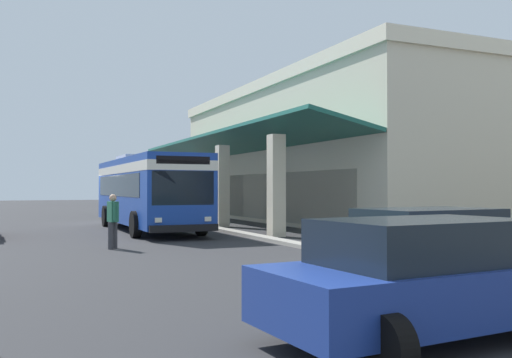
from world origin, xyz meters
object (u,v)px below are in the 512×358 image
object	(u,v)px
parked_sedan_blue	(432,278)
potted_palm	(189,207)
transit_bus	(147,188)
parked_sedan_green	(435,247)
pedestrian	(113,218)

from	to	relation	value
parked_sedan_blue	potted_palm	xyz separation A→B (m)	(-26.72, 4.98, -0.01)
potted_palm	transit_bus	bearing A→B (deg)	-28.88
transit_bus	potted_palm	size ratio (longest dim) A/B	4.38
parked_sedan_green	parked_sedan_blue	bearing A→B (deg)	-41.78
transit_bus	pedestrian	size ratio (longest dim) A/B	6.78
transit_bus	pedestrian	xyz separation A→B (m)	(7.13, -2.63, -0.92)
transit_bus	potted_palm	bearing A→B (deg)	151.12
transit_bus	parked_sedan_green	xyz separation A→B (m)	(16.27, 1.73, -1.10)
parked_sedan_green	pedestrian	size ratio (longest dim) A/B	2.74
transit_bus	parked_sedan_blue	size ratio (longest dim) A/B	2.49
parked_sedan_green	pedestrian	bearing A→B (deg)	-154.47
parked_sedan_blue	parked_sedan_green	world-z (taller)	same
parked_sedan_blue	pedestrian	xyz separation A→B (m)	(-11.91, -1.89, 0.18)
parked_sedan_blue	pedestrian	world-z (taller)	pedestrian
pedestrian	potted_palm	xyz separation A→B (m)	(-14.81, 6.87, -0.19)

